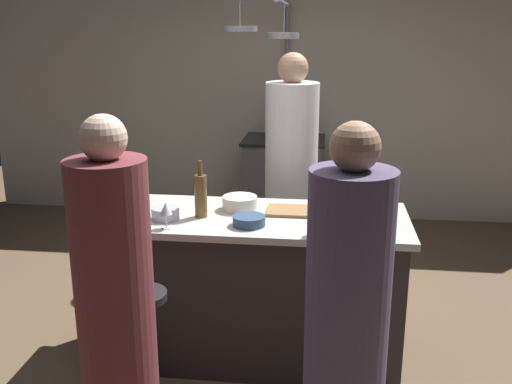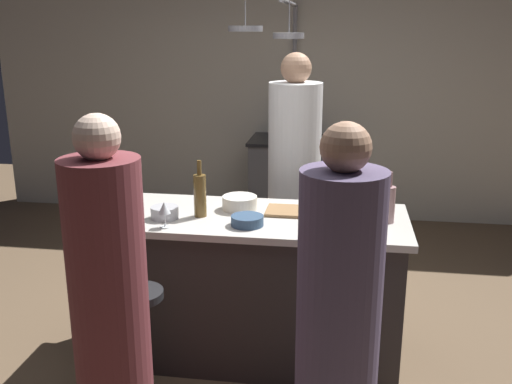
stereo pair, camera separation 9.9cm
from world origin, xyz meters
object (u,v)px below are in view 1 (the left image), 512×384
at_px(mixing_bowl_blue, 249,221).
at_px(mixing_bowl_ceramic, 240,203).
at_px(bar_stool_right, 353,360).
at_px(cutting_board, 294,211).
at_px(wine_bottle_amber, 201,195).
at_px(guest_left, 116,311).
at_px(pepper_mill, 106,202).
at_px(chef, 291,187).
at_px(mixing_bowl_steel, 165,213).
at_px(stove_range, 283,182).
at_px(wine_bottle_rose, 389,202).
at_px(wine_glass_near_right_guest, 166,210).
at_px(bar_stool_left, 144,347).
at_px(wine_glass_near_left_guest, 385,197).
at_px(wine_bottle_green, 331,211).
at_px(wine_glass_by_chef, 369,198).
at_px(guest_right, 346,332).

bearing_deg(mixing_bowl_blue, mixing_bowl_ceramic, 107.81).
height_order(bar_stool_right, mixing_bowl_ceramic, mixing_bowl_ceramic).
bearing_deg(mixing_bowl_ceramic, cutting_board, -3.15).
distance_m(cutting_board, wine_bottle_amber, 0.56).
bearing_deg(mixing_bowl_blue, bar_stool_right, -37.85).
relative_size(guest_left, pepper_mill, 7.74).
relative_size(chef, mixing_bowl_steel, 11.21).
height_order(stove_range, chef, chef).
height_order(mixing_bowl_ceramic, mixing_bowl_blue, mixing_bowl_ceramic).
xyz_separation_m(wine_bottle_rose, mixing_bowl_blue, (-0.77, -0.17, -0.08)).
bearing_deg(pepper_mill, cutting_board, 13.83).
bearing_deg(bar_stool_right, guest_left, -162.11).
xyz_separation_m(guest_left, wine_bottle_rose, (1.26, 0.96, 0.26)).
bearing_deg(wine_glass_near_right_guest, bar_stool_right, -18.92).
bearing_deg(chef, bar_stool_left, -113.20).
height_order(guest_left, wine_glass_near_left_guest, guest_left).
distance_m(wine_glass_near_left_guest, mixing_bowl_steel, 1.27).
distance_m(stove_range, wine_bottle_rose, 2.63).
bearing_deg(wine_glass_near_left_guest, wine_bottle_rose, -84.26).
relative_size(guest_left, wine_bottle_green, 5.36).
bearing_deg(bar_stool_right, chef, 105.00).
bearing_deg(wine_bottle_green, pepper_mill, 177.89).
distance_m(stove_range, chef, 1.60).
relative_size(chef, bar_stool_left, 2.63).
relative_size(wine_bottle_amber, wine_glass_near_right_guest, 2.27).
xyz_separation_m(wine_bottle_rose, wine_bottle_green, (-0.33, -0.22, 0.01)).
distance_m(bar_stool_left, wine_glass_by_chef, 1.49).
height_order(chef, wine_glass_near_left_guest, chef).
relative_size(wine_glass_near_right_guest, wine_glass_by_chef, 1.00).
xyz_separation_m(wine_glass_by_chef, mixing_bowl_steel, (-1.15, -0.21, -0.07)).
distance_m(guest_right, cutting_board, 1.15).
height_order(stove_range, mixing_bowl_blue, mixing_bowl_blue).
xyz_separation_m(pepper_mill, wine_bottle_green, (1.26, -0.05, 0.01)).
height_order(wine_bottle_rose, wine_bottle_green, wine_bottle_green).
bearing_deg(bar_stool_left, guest_left, -89.87).
bearing_deg(wine_bottle_green, mixing_bowl_ceramic, 148.98).
height_order(bar_stool_left, wine_glass_near_right_guest, wine_glass_near_right_guest).
relative_size(wine_bottle_rose, mixing_bowl_ceramic, 1.40).
height_order(guest_left, wine_glass_near_right_guest, guest_left).
bearing_deg(wine_glass_near_left_guest, wine_glass_by_chef, -162.37).
bearing_deg(bar_stool_left, mixing_bowl_blue, 42.74).
bearing_deg(cutting_board, pepper_mill, -166.17).
bearing_deg(mixing_bowl_blue, wine_bottle_amber, 157.93).
height_order(guest_left, wine_bottle_amber, guest_left).
relative_size(bar_stool_left, mixing_bowl_steel, 4.26).
relative_size(bar_stool_left, wine_glass_near_right_guest, 4.66).
bearing_deg(wine_glass_near_right_guest, wine_bottle_amber, 56.53).
relative_size(wine_bottle_rose, mixing_bowl_steel, 1.82).
xyz_separation_m(guest_right, pepper_mill, (-1.33, 0.85, 0.25)).
distance_m(guest_left, guest_right, 1.00).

